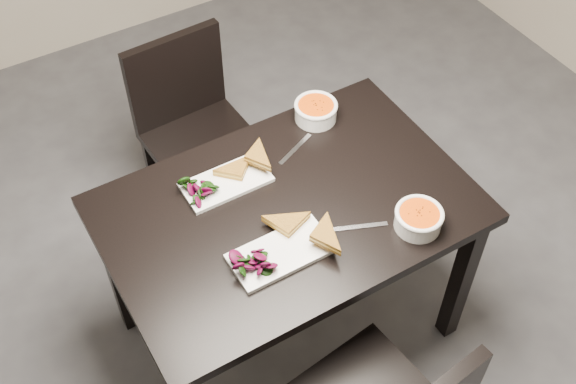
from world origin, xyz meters
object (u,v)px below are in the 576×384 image
object	(u,v)px
chair_far	(193,123)
soup_bowl_near	(419,218)
soup_bowl_far	(316,110)
table	(288,225)
plate_far	(226,182)
plate_near	(281,253)

from	to	relation	value
chair_far	soup_bowl_near	xyz separation A→B (m)	(0.31, -1.07, 0.31)
chair_far	soup_bowl_far	size ratio (longest dim) A/B	5.36
chair_far	soup_bowl_near	size ratio (longest dim) A/B	5.45
table	soup_bowl_far	xyz separation A→B (m)	(0.30, 0.31, 0.14)
table	plate_far	size ratio (longest dim) A/B	4.08
soup_bowl_near	chair_far	bearing A→B (deg)	106.20
table	soup_bowl_far	distance (m)	0.45
plate_near	chair_far	bearing A→B (deg)	82.69
plate_near	soup_bowl_near	size ratio (longest dim) A/B	2.04
table	plate_far	world-z (taller)	plate_far
table	plate_near	xyz separation A→B (m)	(-0.12, -0.16, 0.11)
table	soup_bowl_near	size ratio (longest dim) A/B	7.69
table	chair_far	size ratio (longest dim) A/B	1.41
plate_far	soup_bowl_far	world-z (taller)	soup_bowl_far
soup_bowl_near	plate_far	distance (m)	0.65
soup_bowl_near	soup_bowl_far	distance (m)	0.59
chair_far	soup_bowl_near	distance (m)	1.15
chair_far	plate_far	distance (m)	0.67
table	chair_far	world-z (taller)	chair_far
table	chair_far	xyz separation A→B (m)	(0.00, 0.78, -0.17)
chair_far	soup_bowl_far	xyz separation A→B (m)	(0.30, -0.47, 0.31)
table	soup_bowl_far	size ratio (longest dim) A/B	7.57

